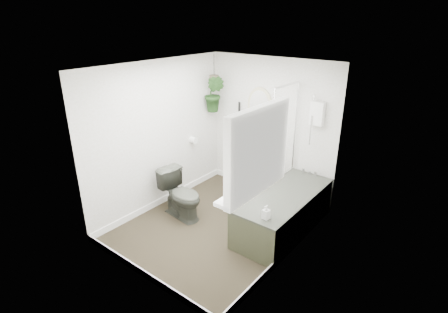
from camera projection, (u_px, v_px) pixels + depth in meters
The scene contains 22 objects.
floor at pixel (218, 226), 5.16m from camera, with size 2.30×2.80×0.02m, color #2D271B.
ceiling at pixel (216, 65), 4.29m from camera, with size 2.30×2.80×0.02m, color white.
wall_back at pixel (271, 128), 5.75m from camera, with size 2.30×0.02×2.30m, color white.
wall_front at pixel (133, 191), 3.70m from camera, with size 2.30×0.02×2.30m, color white.
wall_left at pixel (159, 136), 5.39m from camera, with size 0.02×2.80×2.30m, color white.
wall_right at pixel (294, 176), 4.06m from camera, with size 0.02×2.80×2.30m, color white.
skirting at pixel (218, 222), 5.14m from camera, with size 2.30×2.80×0.10m, color white.
bathtub at pixel (283, 212), 4.96m from camera, with size 0.72×1.72×0.58m, color #373B32, non-canonical shape.
bath_screen at pixel (284, 133), 5.13m from camera, with size 0.04×0.72×1.40m, color silver, non-canonical shape.
shower_box at pixel (317, 113), 5.10m from camera, with size 0.20×0.10×0.35m, color white.
oval_mirror at pixel (259, 106), 5.72m from camera, with size 0.46×0.03×0.62m, color #C3BA92.
wall_sconce at pixel (239, 108), 5.98m from camera, with size 0.04×0.04×0.22m, color black.
toilet_roll_holder at pixel (193, 140), 5.96m from camera, with size 0.11×0.11×0.11m, color white.
window_recess at pixel (258, 151), 3.41m from camera, with size 0.08×1.00×0.90m, color white.
window_sill at pixel (251, 188), 3.60m from camera, with size 0.18×1.00×0.04m, color white.
window_blinds at pixel (254, 150), 3.43m from camera, with size 0.01×0.86×0.76m, color white.
toilet at pixel (182, 194), 5.27m from camera, with size 0.41×0.72×0.74m, color #373B32.
pedestal_sink at pixel (250, 168), 5.94m from camera, with size 0.55×0.47×0.94m, color #373B32, non-canonical shape.
sill_plant at pixel (245, 174), 3.54m from camera, with size 0.24×0.21×0.26m, color black.
hanging_plant at pixel (214, 94), 5.91m from camera, with size 0.34×0.28×0.62m, color black.
soap_bottle at pixel (266, 212), 4.22m from camera, with size 0.08×0.08×0.18m, color #272525.
hanging_pot at pixel (214, 79), 5.82m from camera, with size 0.16×0.16×0.12m, color brown.
Camera 1 is at (2.79, -3.40, 2.89)m, focal length 28.00 mm.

